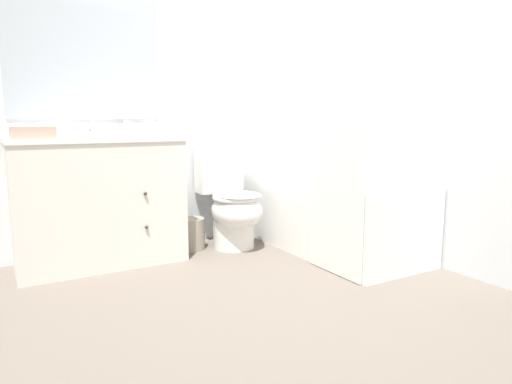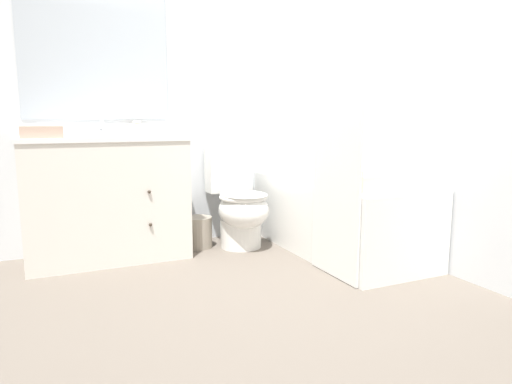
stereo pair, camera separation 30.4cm
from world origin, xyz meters
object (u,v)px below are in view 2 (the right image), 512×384
(bathtub, at_px, (337,215))
(toilet, at_px, (239,205))
(tissue_box, at_px, (137,129))
(bath_towel_folded, at_px, (366,182))
(hand_towel_folded, at_px, (42,132))
(wastebasket, at_px, (198,232))
(sink_faucet, at_px, (101,131))
(soap_dispenser, at_px, (170,125))
(vanity_cabinet, at_px, (107,198))

(bathtub, bearing_deg, toilet, 145.62)
(tissue_box, height_order, bath_towel_folded, tissue_box)
(hand_towel_folded, bearing_deg, wastebasket, 7.93)
(sink_faucet, xyz_separation_m, tissue_box, (0.26, -0.05, 0.01))
(toilet, distance_m, soap_dispenser, 0.83)
(toilet, height_order, soap_dispenser, soap_dispenser)
(bath_towel_folded, bearing_deg, vanity_cabinet, 146.61)
(sink_faucet, relative_size, bathtub, 0.09)
(sink_faucet, distance_m, hand_towel_folded, 0.51)
(wastebasket, relative_size, hand_towel_folded, 0.97)
(wastebasket, bearing_deg, tissue_box, 163.03)
(hand_towel_folded, bearing_deg, tissue_box, 23.02)
(soap_dispenser, distance_m, hand_towel_folded, 0.92)
(vanity_cabinet, xyz_separation_m, sink_faucet, (-0.00, 0.18, 0.48))
(toilet, bearing_deg, sink_faucet, 164.77)
(vanity_cabinet, relative_size, sink_faucet, 7.99)
(toilet, xyz_separation_m, tissue_box, (-0.74, 0.23, 0.60))
(sink_faucet, relative_size, wastebasket, 0.57)
(sink_faucet, height_order, toilet, sink_faucet)
(bath_towel_folded, bearing_deg, wastebasket, 129.73)
(sink_faucet, distance_m, tissue_box, 0.26)
(toilet, bearing_deg, bathtub, -34.38)
(hand_towel_folded, relative_size, bath_towel_folded, 0.79)
(bathtub, relative_size, soap_dispenser, 9.19)
(vanity_cabinet, xyz_separation_m, bathtub, (1.64, -0.53, -0.17))
(tissue_box, xyz_separation_m, hand_towel_folded, (-0.66, -0.28, -0.01))
(soap_dispenser, bearing_deg, toilet, -17.98)
(sink_faucet, relative_size, soap_dispenser, 0.83)
(hand_towel_folded, distance_m, bath_towel_folded, 2.14)
(bathtub, bearing_deg, soap_dispenser, 152.30)
(toilet, xyz_separation_m, wastebasket, (-0.32, 0.10, -0.22))
(toilet, distance_m, wastebasket, 0.40)
(soap_dispenser, bearing_deg, vanity_cabinet, -171.14)
(bathtub, height_order, hand_towel_folded, hand_towel_folded)
(soap_dispenser, xyz_separation_m, hand_towel_folded, (-0.89, -0.22, -0.04))
(bathtub, bearing_deg, wastebasket, 150.79)
(tissue_box, distance_m, soap_dispenser, 0.24)
(wastebasket, bearing_deg, bathtub, -29.21)
(toilet, distance_m, hand_towel_folded, 1.52)
(bathtub, bearing_deg, tissue_box, 154.29)
(soap_dispenser, relative_size, hand_towel_folded, 0.66)
(sink_faucet, xyz_separation_m, soap_dispenser, (0.49, -0.11, 0.04))
(toilet, distance_m, bathtub, 0.78)
(toilet, xyz_separation_m, soap_dispenser, (-0.51, 0.17, 0.63))
(bathtub, relative_size, bath_towel_folded, 4.85)
(bathtub, height_order, tissue_box, tissue_box)
(tissue_box, height_order, hand_towel_folded, tissue_box)
(sink_faucet, distance_m, bath_towel_folded, 1.97)
(vanity_cabinet, height_order, bathtub, vanity_cabinet)
(vanity_cabinet, distance_m, bath_towel_folded, 1.84)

